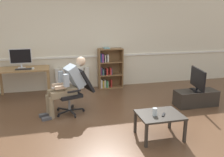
% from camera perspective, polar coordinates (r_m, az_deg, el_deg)
% --- Properties ---
extents(ground_plane, '(18.00, 18.00, 0.00)m').
position_cam_1_polar(ground_plane, '(4.62, 0.73, -11.20)').
color(ground_plane, brown).
extents(back_wall, '(12.00, 0.13, 2.70)m').
position_cam_1_polar(back_wall, '(6.78, -4.93, 9.03)').
color(back_wall, beige).
rests_on(back_wall, ground_plane).
extents(computer_desk, '(1.29, 0.66, 0.76)m').
position_cam_1_polar(computer_desk, '(6.37, -20.68, 1.40)').
color(computer_desk, '#9E7547').
rests_on(computer_desk, ground_plane).
extents(imac_monitor, '(0.53, 0.14, 0.49)m').
position_cam_1_polar(imac_monitor, '(6.38, -21.24, 4.90)').
color(imac_monitor, silver).
rests_on(imac_monitor, computer_desk).
extents(keyboard, '(0.38, 0.12, 0.02)m').
position_cam_1_polar(keyboard, '(6.21, -20.64, 2.14)').
color(keyboard, black).
rests_on(keyboard, computer_desk).
extents(computer_mouse, '(0.06, 0.10, 0.03)m').
position_cam_1_polar(computer_mouse, '(6.20, -18.55, 2.37)').
color(computer_mouse, white).
rests_on(computer_mouse, computer_desk).
extents(bookshelf, '(0.70, 0.29, 1.17)m').
position_cam_1_polar(bookshelf, '(6.79, -0.82, 2.25)').
color(bookshelf, brown).
rests_on(bookshelf, ground_plane).
extents(radiator, '(0.95, 0.08, 0.62)m').
position_cam_1_polar(radiator, '(6.80, -9.52, -0.02)').
color(radiator, white).
rests_on(radiator, ground_plane).
extents(office_chair, '(0.86, 0.69, 0.95)m').
position_cam_1_polar(office_chair, '(5.13, -8.74, -2.48)').
color(office_chair, black).
rests_on(office_chair, ground_plane).
extents(person_seated, '(1.03, 0.60, 1.20)m').
position_cam_1_polar(person_seated, '(5.02, -10.73, -1.39)').
color(person_seated, '#937F60').
rests_on(person_seated, ground_plane).
extents(tv_stand, '(0.98, 0.40, 0.36)m').
position_cam_1_polar(tv_stand, '(5.85, 19.62, -4.47)').
color(tv_stand, '#2D2823').
rests_on(tv_stand, ground_plane).
extents(tv_screen, '(0.26, 0.76, 0.51)m').
position_cam_1_polar(tv_screen, '(5.72, 20.03, -0.20)').
color(tv_screen, black).
rests_on(tv_screen, tv_stand).
extents(coffee_table, '(0.74, 0.58, 0.43)m').
position_cam_1_polar(coffee_table, '(4.13, 11.44, -9.11)').
color(coffee_table, '#332D28').
rests_on(coffee_table, ground_plane).
extents(drinking_glass, '(0.08, 0.08, 0.13)m').
position_cam_1_polar(drinking_glass, '(4.01, 10.32, -7.94)').
color(drinking_glass, silver).
rests_on(drinking_glass, coffee_table).
extents(spare_remote, '(0.11, 0.14, 0.02)m').
position_cam_1_polar(spare_remote, '(4.08, 12.36, -8.54)').
color(spare_remote, black).
rests_on(spare_remote, coffee_table).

